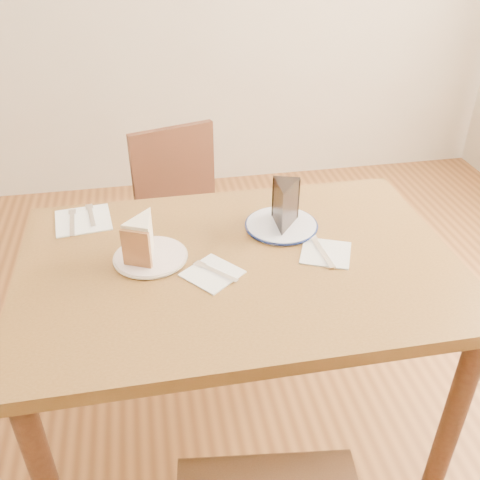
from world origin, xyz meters
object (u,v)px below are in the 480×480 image
table (239,288)px  carrot_cake (145,237)px  chair_far (188,224)px  plate_cream (151,257)px  plate_navy (281,225)px  chocolate_cake (284,208)px

table → carrot_cake: carrot_cake is taller
chair_far → carrot_cake: bearing=58.9°
chair_far → plate_cream: size_ratio=4.26×
plate_navy → table: bearing=-137.4°
plate_navy → chocolate_cake: 0.07m
chair_far → carrot_cake: 0.74m
chair_far → plate_cream: (-0.16, -0.64, 0.29)m
chair_far → plate_navy: size_ratio=3.95×
table → chocolate_cake: chocolate_cake is taller
carrot_cake → plate_navy: bearing=37.0°
plate_cream → carrot_cake: bearing=135.2°
table → chair_far: (-0.08, 0.69, -0.19)m
table → chair_far: chair_far is taller
table → plate_navy: bearing=42.6°
table → plate_navy: plate_navy is taller
table → chocolate_cake: 0.27m
carrot_cake → chair_far: bearing=100.3°
table → carrot_cake: size_ratio=11.25×
table → plate_cream: (-0.24, 0.05, 0.10)m
table → plate_cream: plate_cream is taller
plate_navy → carrot_cake: carrot_cake is taller
table → chair_far: 0.72m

